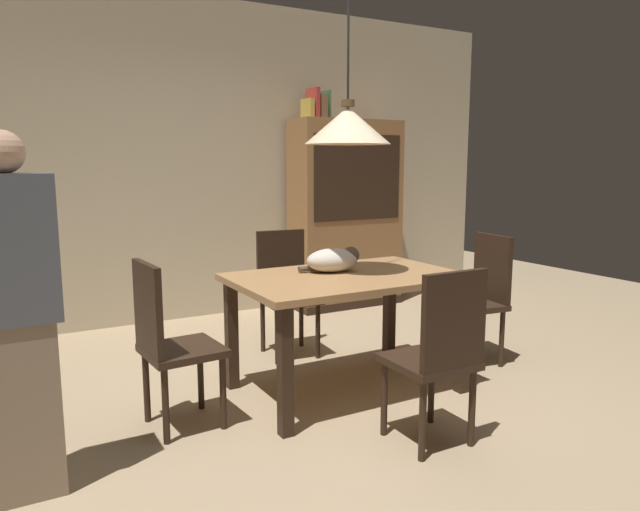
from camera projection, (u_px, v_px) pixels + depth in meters
name	position (u px, v px, depth m)	size (l,w,h in m)	color
ground	(360.00, 414.00, 3.42)	(10.00, 10.00, 0.00)	tan
back_wall	(205.00, 161.00, 5.47)	(6.40, 0.10, 2.90)	beige
dining_table	(346.00, 291.00, 3.69)	(1.40, 0.90, 0.75)	#A87A4C
chair_near_front	(439.00, 350.00, 2.96)	(0.40, 0.40, 0.93)	black
chair_right_side	(480.00, 293.00, 4.26)	(0.44, 0.44, 0.93)	black
chair_far_back	(286.00, 287.00, 4.47)	(0.43, 0.43, 0.93)	black
chair_left_side	(168.00, 338.00, 3.16)	(0.43, 0.43, 0.93)	black
cat_sleeping	(334.00, 260.00, 3.77)	(0.39, 0.26, 0.16)	beige
pendant_lamp	(348.00, 125.00, 3.53)	(0.52, 0.52, 1.30)	beige
hutch_bookcase	(346.00, 218.00, 5.92)	(1.12, 0.45, 1.85)	olive
book_yellow_short	(308.00, 108.00, 5.55)	(0.04, 0.20, 0.18)	gold
book_red_tall	(313.00, 103.00, 5.57)	(0.04, 0.22, 0.28)	#B73833
book_brown_thick	(319.00, 107.00, 5.61)	(0.06, 0.24, 0.22)	brown
book_green_slim	(325.00, 105.00, 5.63)	(0.03, 0.20, 0.26)	#427A4C
person_standing	(15.00, 320.00, 2.48)	(0.36, 0.22, 1.57)	#84705B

